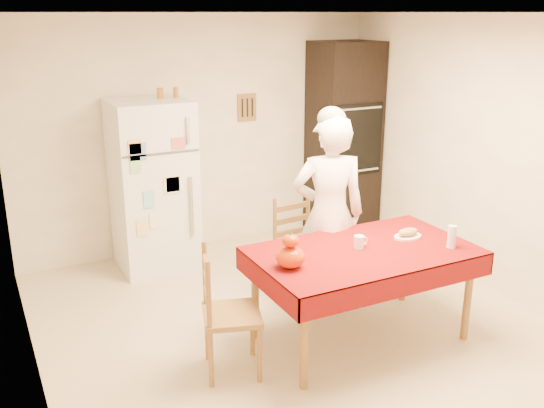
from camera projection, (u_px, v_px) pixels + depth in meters
floor at (302, 331)px, 4.97m from camera, size 4.50×4.50×0.00m
room_shell at (305, 137)px, 4.48m from camera, size 4.02×4.52×2.51m
refrigerator at (153, 186)px, 6.03m from camera, size 0.75×0.74×1.70m
oven_cabinet at (344, 139)px, 6.98m from camera, size 0.70×0.62×2.20m
dining_table at (363, 258)px, 4.67m from camera, size 1.70×1.00×0.76m
chair_far at (298, 245)px, 5.42m from camera, size 0.46×0.44×0.95m
chair_left at (223, 308)px, 4.27m from camera, size 0.51×0.52×0.95m
seated_woman at (329, 215)px, 5.13m from camera, size 0.73×0.60×1.72m
coffee_mug at (359, 242)px, 4.66m from camera, size 0.08×0.08×0.10m
pumpkin_lower at (290, 257)px, 4.30m from camera, size 0.21×0.21×0.16m
pumpkin_upper at (290, 241)px, 4.26m from camera, size 0.12×0.12×0.09m
wine_glass at (452, 237)px, 4.67m from camera, size 0.07×0.07×0.18m
bread_plate at (408, 237)px, 4.89m from camera, size 0.24×0.24×0.02m
bread_loaf at (408, 232)px, 4.87m from camera, size 0.18×0.10×0.06m
spice_jar_left at (161, 93)px, 5.86m from camera, size 0.05×0.05×0.10m
spice_jar_mid at (159, 93)px, 5.86m from camera, size 0.05×0.05×0.10m
spice_jar_right at (176, 92)px, 5.93m from camera, size 0.05×0.05×0.10m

